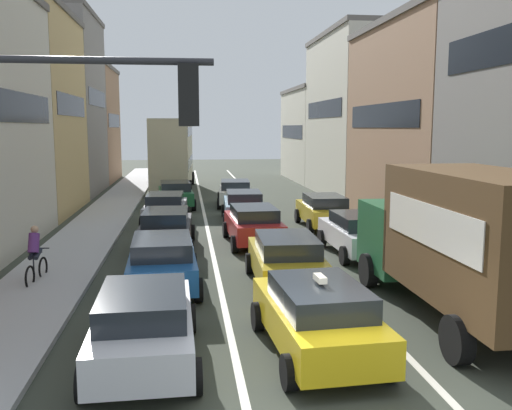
{
  "coord_description": "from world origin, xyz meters",
  "views": [
    {
      "loc": [
        -2.6,
        -8.68,
        4.52
      ],
      "look_at": [
        0.0,
        12.0,
        1.6
      ],
      "focal_mm": 39.12,
      "sensor_mm": 36.0,
      "label": 1
    }
  ],
  "objects_px": {
    "hatchback_centre_lane_third": "(253,224)",
    "cyclist_on_sidewalk": "(35,256)",
    "sedan_left_lane_fifth": "(175,194)",
    "sedan_right_lane_behind_truck": "(358,233)",
    "sedan_left_lane_front": "(144,324)",
    "sedan_left_lane_third": "(166,228)",
    "removalist_box_truck": "(461,238)",
    "coupe_centre_lane_fourth": "(244,205)",
    "bus_mid_queue_primary": "(173,151)",
    "wagon_left_lane_second": "(162,261)",
    "sedan_centre_lane_fifth": "(235,192)",
    "taxi_centre_lane_front": "(317,315)",
    "sedan_centre_lane_second": "(286,259)",
    "sedan_left_lane_fourth": "(166,208)",
    "wagon_right_lane_far": "(324,210)",
    "traffic_light_pole": "(49,179)"
  },
  "relations": [
    {
      "from": "sedan_centre_lane_fifth",
      "to": "bus_mid_queue_primary",
      "type": "xyz_separation_m",
      "value": [
        -3.71,
        8.83,
        2.03
      ]
    },
    {
      "from": "sedan_right_lane_behind_truck",
      "to": "sedan_left_lane_front",
      "type": "bearing_deg",
      "value": 140.02
    },
    {
      "from": "traffic_light_pole",
      "to": "taxi_centre_lane_front",
      "type": "bearing_deg",
      "value": 30.69
    },
    {
      "from": "sedan_left_lane_fifth",
      "to": "sedan_right_lane_behind_truck",
      "type": "height_order",
      "value": "same"
    },
    {
      "from": "sedan_left_lane_third",
      "to": "sedan_right_lane_behind_truck",
      "type": "xyz_separation_m",
      "value": [
        6.81,
        -1.79,
        0.0
      ]
    },
    {
      "from": "sedan_centre_lane_second",
      "to": "taxi_centre_lane_front",
      "type": "bearing_deg",
      "value": 178.78
    },
    {
      "from": "wagon_left_lane_second",
      "to": "sedan_right_lane_behind_truck",
      "type": "xyz_separation_m",
      "value": [
        6.74,
        3.38,
        0.0
      ]
    },
    {
      "from": "sedan_left_lane_fourth",
      "to": "bus_mid_queue_primary",
      "type": "distance_m",
      "value": 14.93
    },
    {
      "from": "sedan_centre_lane_fifth",
      "to": "removalist_box_truck",
      "type": "bearing_deg",
      "value": -166.09
    },
    {
      "from": "removalist_box_truck",
      "to": "sedan_centre_lane_second",
      "type": "height_order",
      "value": "removalist_box_truck"
    },
    {
      "from": "taxi_centre_lane_front",
      "to": "wagon_left_lane_second",
      "type": "bearing_deg",
      "value": 29.43
    },
    {
      "from": "hatchback_centre_lane_third",
      "to": "cyclist_on_sidewalk",
      "type": "bearing_deg",
      "value": 122.69
    },
    {
      "from": "sedan_centre_lane_second",
      "to": "bus_mid_queue_primary",
      "type": "relative_size",
      "value": 0.41
    },
    {
      "from": "sedan_centre_lane_second",
      "to": "sedan_left_lane_third",
      "type": "xyz_separation_m",
      "value": [
        -3.56,
        5.41,
        0.0
      ]
    },
    {
      "from": "sedan_right_lane_behind_truck",
      "to": "cyclist_on_sidewalk",
      "type": "distance_m",
      "value": 10.69
    },
    {
      "from": "cyclist_on_sidewalk",
      "to": "sedan_left_lane_third",
      "type": "bearing_deg",
      "value": -34.04
    },
    {
      "from": "sedan_left_lane_front",
      "to": "bus_mid_queue_primary",
      "type": "relative_size",
      "value": 0.41
    },
    {
      "from": "sedan_left_lane_fifth",
      "to": "sedan_left_lane_front",
      "type": "bearing_deg",
      "value": 175.78
    },
    {
      "from": "taxi_centre_lane_front",
      "to": "hatchback_centre_lane_third",
      "type": "height_order",
      "value": "taxi_centre_lane_front"
    },
    {
      "from": "sedan_left_lane_fourth",
      "to": "sedan_centre_lane_fifth",
      "type": "xyz_separation_m",
      "value": [
        3.76,
        5.96,
        0.0
      ]
    },
    {
      "from": "removalist_box_truck",
      "to": "sedan_left_lane_fifth",
      "type": "bearing_deg",
      "value": 19.57
    },
    {
      "from": "sedan_left_lane_front",
      "to": "sedan_left_lane_third",
      "type": "bearing_deg",
      "value": -1.57
    },
    {
      "from": "sedan_left_lane_fifth",
      "to": "hatchback_centre_lane_third",
      "type": "bearing_deg",
      "value": -166.6
    },
    {
      "from": "coupe_centre_lane_fourth",
      "to": "sedan_left_lane_fourth",
      "type": "distance_m",
      "value": 3.7
    },
    {
      "from": "sedan_centre_lane_second",
      "to": "wagon_left_lane_second",
      "type": "xyz_separation_m",
      "value": [
        -3.49,
        0.24,
        0.0
      ]
    },
    {
      "from": "coupe_centre_lane_fourth",
      "to": "cyclist_on_sidewalk",
      "type": "bearing_deg",
      "value": 147.14
    },
    {
      "from": "sedan_left_lane_front",
      "to": "coupe_centre_lane_fourth",
      "type": "xyz_separation_m",
      "value": [
        3.56,
        15.89,
        0.0
      ]
    },
    {
      "from": "sedan_left_lane_front",
      "to": "sedan_left_lane_third",
      "type": "height_order",
      "value": "same"
    },
    {
      "from": "wagon_right_lane_far",
      "to": "removalist_box_truck",
      "type": "bearing_deg",
      "value": -178.23
    },
    {
      "from": "sedan_centre_lane_second",
      "to": "bus_mid_queue_primary",
      "type": "bearing_deg",
      "value": 9.93
    },
    {
      "from": "sedan_left_lane_fifth",
      "to": "sedan_left_lane_fourth",
      "type": "bearing_deg",
      "value": 172.87
    },
    {
      "from": "sedan_centre_lane_second",
      "to": "sedan_right_lane_behind_truck",
      "type": "distance_m",
      "value": 4.86
    },
    {
      "from": "taxi_centre_lane_front",
      "to": "hatchback_centre_lane_third",
      "type": "xyz_separation_m",
      "value": [
        0.02,
        10.7,
        -0.0
      ]
    },
    {
      "from": "wagon_left_lane_second",
      "to": "sedan_left_lane_third",
      "type": "bearing_deg",
      "value": -1.34
    },
    {
      "from": "removalist_box_truck",
      "to": "sedan_left_lane_fourth",
      "type": "bearing_deg",
      "value": 27.7
    },
    {
      "from": "coupe_centre_lane_fourth",
      "to": "bus_mid_queue_primary",
      "type": "bearing_deg",
      "value": 16.64
    },
    {
      "from": "taxi_centre_lane_front",
      "to": "bus_mid_queue_primary",
      "type": "xyz_separation_m",
      "value": [
        -3.47,
        30.23,
        2.03
      ]
    },
    {
      "from": "taxi_centre_lane_front",
      "to": "hatchback_centre_lane_third",
      "type": "distance_m",
      "value": 10.7
    },
    {
      "from": "wagon_right_lane_far",
      "to": "hatchback_centre_lane_third",
      "type": "bearing_deg",
      "value": 132.49
    },
    {
      "from": "taxi_centre_lane_front",
      "to": "sedan_left_lane_fourth",
      "type": "height_order",
      "value": "taxi_centre_lane_front"
    },
    {
      "from": "taxi_centre_lane_front",
      "to": "sedan_left_lane_third",
      "type": "bearing_deg",
      "value": 14.61
    },
    {
      "from": "traffic_light_pole",
      "to": "sedan_left_lane_fifth",
      "type": "distance_m",
      "value": 23.93
    },
    {
      "from": "removalist_box_truck",
      "to": "coupe_centre_lane_fourth",
      "type": "relative_size",
      "value": 1.76
    },
    {
      "from": "taxi_centre_lane_front",
      "to": "wagon_left_lane_second",
      "type": "height_order",
      "value": "taxi_centre_lane_front"
    },
    {
      "from": "coupe_centre_lane_fourth",
      "to": "sedan_left_lane_fourth",
      "type": "bearing_deg",
      "value": 99.0
    },
    {
      "from": "sedan_left_lane_front",
      "to": "sedan_left_lane_fourth",
      "type": "xyz_separation_m",
      "value": [
        -0.12,
        15.47,
        0.0
      ]
    },
    {
      "from": "removalist_box_truck",
      "to": "taxi_centre_lane_front",
      "type": "height_order",
      "value": "removalist_box_truck"
    },
    {
      "from": "sedan_left_lane_fifth",
      "to": "removalist_box_truck",
      "type": "bearing_deg",
      "value": -164.14
    },
    {
      "from": "sedan_left_lane_fifth",
      "to": "sedan_right_lane_behind_truck",
      "type": "xyz_separation_m",
      "value": [
        6.66,
        -12.68,
        0.0
      ]
    },
    {
      "from": "cyclist_on_sidewalk",
      "to": "bus_mid_queue_primary",
      "type": "bearing_deg",
      "value": -2.41
    }
  ]
}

